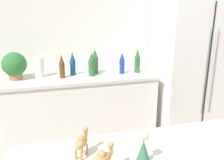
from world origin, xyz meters
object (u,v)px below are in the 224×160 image
Objects in this scene: camel_figurine_second at (82,142)px; back_bottle_0 at (62,67)px; potted_plant at (14,65)px; back_bottle_1 at (137,61)px; back_bottle_5 at (92,65)px; camel_figurine at (102,158)px; paper_towel_roll at (39,67)px; back_bottle_2 at (95,61)px; back_bottle_3 at (122,63)px; wise_man_figurine_purple at (143,150)px; back_bottle_4 at (73,64)px; refrigerator at (190,70)px.

back_bottle_0 is at bearing 89.59° from camel_figurine_second.
back_bottle_1 is at bearing -3.01° from potted_plant.
back_bottle_5 is 1.96× the size of camel_figurine.
camel_figurine_second is (0.24, -1.83, 0.10)m from paper_towel_roll.
potted_plant is at bearing -178.02° from back_bottle_2.
back_bottle_0 is 1.03× the size of back_bottle_3.
back_bottle_0 reaches higher than paper_towel_roll.
camel_figurine reaches higher than paper_towel_roll.
back_bottle_1 is at bearing -1.48° from back_bottle_3.
back_bottle_5 reaches higher than camel_figurine_second.
camel_figurine is at bearing -66.77° from camel_figurine_second.
camel_figurine_second is at bearing -102.47° from back_bottle_2.
back_bottle_0 is 0.99× the size of back_bottle_5.
back_bottle_0 is 2.08× the size of camel_figurine_second.
back_bottle_5 is (0.59, -0.10, 0.02)m from paper_towel_roll.
back_bottle_5 is at bearing -9.25° from paper_towel_roll.
wise_man_figurine_purple is at bearing -68.75° from potted_plant.
camel_figurine_second is at bearing -117.55° from back_bottle_1.
paper_towel_roll is 0.75× the size of back_bottle_1.
potted_plant is 1.01× the size of back_bottle_2.
back_bottle_4 is at bearing 93.37° from wise_man_figurine_purple.
back_bottle_5 is (-0.36, -0.00, 0.01)m from back_bottle_3.
paper_towel_roll is 0.27m from back_bottle_0.
back_bottle_1 is 0.19m from back_bottle_3.
potted_plant is 1.87m from camel_figurine_second.
back_bottle_5 is at bearing 87.18° from wise_man_figurine_purple.
paper_towel_roll is 0.59m from back_bottle_5.
camel_figurine is (-0.34, -1.99, 0.07)m from back_bottle_2.
camel_figurine_second is (0.49, -1.81, 0.05)m from potted_plant.
back_bottle_5 is at bearing -179.43° from back_bottle_3.
back_bottle_1 reaches higher than camel_figurine.
back_bottle_0 is 1.95× the size of camel_figurine.
back_bottle_0 is 1.73m from camel_figurine_second.
potted_plant is at bearing 177.66° from refrigerator.
camel_figurine is (-0.08, -1.99, 0.08)m from back_bottle_4.
paper_towel_roll is at bearing 175.15° from back_bottle_1.
back_bottle_1 is 1.96m from camel_figurine_second.
refrigerator is 7.77× the size of paper_towel_roll.
paper_towel_roll is 1.71× the size of camel_figurine_second.
back_bottle_4 is at bearing -179.88° from back_bottle_2.
paper_towel_roll is (-1.86, 0.11, 0.12)m from refrigerator.
back_bottle_0 is 0.34m from back_bottle_5.
back_bottle_2 is (0.64, 0.01, 0.03)m from paper_towel_roll.
back_bottle_1 is 2.28× the size of camel_figurine_second.
refrigerator is 0.73m from back_bottle_1.
camel_figurine is 0.87× the size of wise_man_figurine_purple.
wise_man_figurine_purple is (-0.09, -1.86, 0.07)m from back_bottle_5.
back_bottle_2 is (0.39, 0.10, 0.01)m from back_bottle_0.
paper_towel_roll is 0.96m from back_bottle_3.
potted_plant is 0.51m from back_bottle_0.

